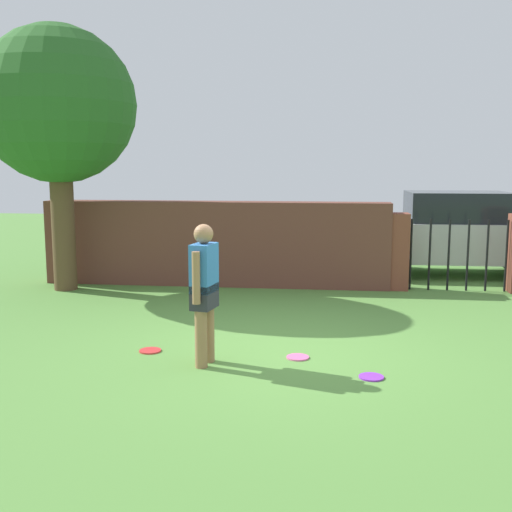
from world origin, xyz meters
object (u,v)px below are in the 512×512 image
(car, at_px, (456,233))
(frisbee_red, at_px, (150,351))
(frisbee_pink, at_px, (298,357))
(person, at_px, (204,288))
(frisbee_purple, at_px, (371,377))
(tree, at_px, (58,107))

(car, bearing_deg, frisbee_red, -129.22)
(car, height_order, frisbee_pink, car)
(person, xyz_separation_m, car, (3.99, 6.35, -0.04))
(person, distance_m, frisbee_pink, 1.42)
(frisbee_red, relative_size, frisbee_pink, 1.00)
(person, height_order, frisbee_red, person)
(frisbee_purple, bearing_deg, frisbee_red, 166.46)
(frisbee_red, distance_m, frisbee_purple, 2.72)
(frisbee_red, height_order, frisbee_purple, same)
(tree, distance_m, frisbee_red, 5.47)
(car, height_order, frisbee_purple, car)
(person, height_order, car, car)
(frisbee_purple, height_order, frisbee_pink, same)
(frisbee_pink, bearing_deg, tree, 141.38)
(tree, height_order, car, tree)
(car, distance_m, frisbee_pink, 6.73)
(tree, relative_size, car, 1.11)
(car, xyz_separation_m, frisbee_red, (-4.77, -5.95, -0.85))
(person, bearing_deg, tree, -128.23)
(frisbee_purple, xyz_separation_m, frisbee_pink, (-0.82, 0.59, 0.00))
(tree, bearing_deg, frisbee_pink, -38.62)
(tree, xyz_separation_m, frisbee_pink, (4.45, -3.56, -3.27))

